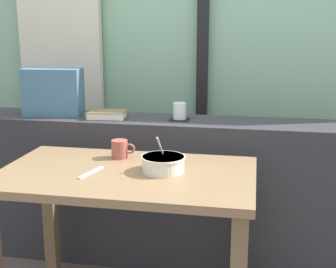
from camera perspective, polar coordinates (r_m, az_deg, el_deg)
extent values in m
cube|color=#84B293|center=(3.06, 2.45, 15.02)|extent=(4.80, 0.08, 2.80)
cube|color=beige|center=(3.20, -13.21, 11.94)|extent=(0.56, 0.06, 2.50)
cube|color=black|center=(2.98, 4.35, 13.12)|extent=(0.07, 0.05, 2.60)
cube|color=#2D2D33|center=(2.59, 0.09, -7.10)|extent=(2.80, 0.33, 0.82)
cube|color=brown|center=(2.51, -14.34, -10.00)|extent=(0.06, 0.06, 0.67)
cube|color=brown|center=(2.29, 9.19, -12.07)|extent=(0.06, 0.06, 0.67)
cube|color=#846647|center=(1.98, -5.18, -5.11)|extent=(1.09, 0.64, 0.03)
cube|color=black|center=(2.46, 1.44, 1.83)|extent=(0.10, 0.10, 0.00)
cylinder|color=white|center=(2.45, 1.45, 2.88)|extent=(0.07, 0.07, 0.09)
cylinder|color=gold|center=(2.45, 1.45, 2.57)|extent=(0.06, 0.06, 0.05)
cube|color=brown|center=(2.52, -7.55, 1.97)|extent=(0.22, 0.16, 0.00)
cube|color=silver|center=(2.52, -7.56, 2.39)|extent=(0.21, 0.15, 0.03)
cube|color=brown|center=(2.51, -7.58, 2.81)|extent=(0.22, 0.16, 0.00)
cube|color=brown|center=(2.54, -9.79, 2.41)|extent=(0.02, 0.14, 0.04)
cube|color=#426B84|center=(2.65, -14.02, 5.07)|extent=(0.33, 0.17, 0.26)
cylinder|color=silver|center=(1.95, -0.58, -3.71)|extent=(0.18, 0.18, 0.07)
cylinder|color=silver|center=(1.94, -0.59, -2.87)|extent=(0.19, 0.19, 0.01)
cylinder|color=tan|center=(1.96, -0.58, -4.01)|extent=(0.16, 0.16, 0.04)
cylinder|color=silver|center=(1.97, -0.76, -2.15)|extent=(0.03, 0.10, 0.15)
ellipsoid|color=silver|center=(2.00, -0.65, -3.28)|extent=(0.03, 0.05, 0.01)
cube|color=silver|center=(1.97, -9.50, -4.70)|extent=(0.06, 0.17, 0.01)
cylinder|color=#9E4C42|center=(2.16, -6.01, -1.87)|extent=(0.08, 0.08, 0.08)
torus|color=#9E4C42|center=(2.14, -4.73, -1.83)|extent=(0.05, 0.01, 0.05)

